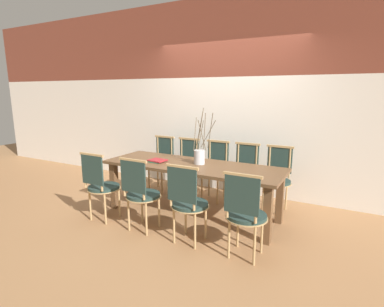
# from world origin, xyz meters

# --- Properties ---
(ground_plane) EXTENTS (16.00, 16.00, 0.00)m
(ground_plane) POSITION_xyz_m (0.00, 0.00, 0.00)
(ground_plane) COLOR #9E7047
(wall_rear) EXTENTS (12.00, 0.06, 3.20)m
(wall_rear) POSITION_xyz_m (0.00, 1.26, 1.60)
(wall_rear) COLOR silver
(wall_rear) RESTS_ON ground_plane
(dining_table) EXTENTS (2.47, 0.84, 0.73)m
(dining_table) POSITION_xyz_m (0.00, 0.00, 0.63)
(dining_table) COLOR brown
(dining_table) RESTS_ON ground_plane
(chair_near_leftend) EXTENTS (0.44, 0.44, 0.94)m
(chair_near_leftend) POSITION_xyz_m (-0.97, -0.72, 0.51)
(chair_near_leftend) COLOR #233833
(chair_near_leftend) RESTS_ON ground_plane
(chair_near_left) EXTENTS (0.44, 0.44, 0.94)m
(chair_near_left) POSITION_xyz_m (-0.32, -0.72, 0.51)
(chair_near_left) COLOR #233833
(chair_near_left) RESTS_ON ground_plane
(chair_near_center) EXTENTS (0.44, 0.44, 0.94)m
(chair_near_center) POSITION_xyz_m (0.34, -0.72, 0.51)
(chair_near_center) COLOR #233833
(chair_near_center) RESTS_ON ground_plane
(chair_near_right) EXTENTS (0.44, 0.44, 0.94)m
(chair_near_right) POSITION_xyz_m (1.00, -0.72, 0.51)
(chair_near_right) COLOR #233833
(chair_near_right) RESTS_ON ground_plane
(chair_far_leftend) EXTENTS (0.44, 0.44, 0.94)m
(chair_far_leftend) POSITION_xyz_m (-1.00, 0.72, 0.51)
(chair_far_leftend) COLOR #233833
(chair_far_leftend) RESTS_ON ground_plane
(chair_far_left) EXTENTS (0.44, 0.44, 0.94)m
(chair_far_left) POSITION_xyz_m (-0.51, 0.72, 0.51)
(chair_far_left) COLOR #233833
(chair_far_left) RESTS_ON ground_plane
(chair_far_center) EXTENTS (0.44, 0.44, 0.94)m
(chair_far_center) POSITION_xyz_m (0.02, 0.72, 0.51)
(chair_far_center) COLOR #233833
(chair_far_center) RESTS_ON ground_plane
(chair_far_right) EXTENTS (0.44, 0.44, 0.94)m
(chair_far_right) POSITION_xyz_m (0.50, 0.72, 0.51)
(chair_far_right) COLOR #233833
(chair_far_right) RESTS_ON ground_plane
(chair_far_rightend) EXTENTS (0.44, 0.44, 0.94)m
(chair_far_rightend) POSITION_xyz_m (0.99, 0.72, 0.51)
(chair_far_rightend) COLOR #233833
(chair_far_rightend) RESTS_ON ground_plane
(vase_centerpiece) EXTENTS (0.29, 0.30, 0.76)m
(vase_centerpiece) POSITION_xyz_m (0.08, 0.07, 0.84)
(vase_centerpiece) COLOR silver
(vase_centerpiece) RESTS_ON dining_table
(book_stack) EXTENTS (0.25, 0.22, 0.03)m
(book_stack) POSITION_xyz_m (-0.50, -0.10, 0.74)
(book_stack) COLOR #1E6B4C
(book_stack) RESTS_ON dining_table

